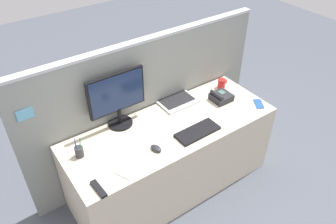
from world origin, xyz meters
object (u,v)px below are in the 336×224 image
(cell_phone_blue_case, at_px, (259,104))
(coffee_mug, at_px, (222,83))
(cell_phone_white_slab, at_px, (125,173))
(pen_cup, at_px, (79,151))
(desktop_monitor, at_px, (117,97))
(laptop, at_px, (174,94))
(tv_remote, at_px, (99,189))
(keyboard_main, at_px, (198,132))
(computer_mouse_right_hand, at_px, (156,148))
(desk_phone, at_px, (221,97))

(cell_phone_blue_case, distance_m, coffee_mug, 0.42)
(cell_phone_white_slab, bearing_deg, pen_cup, 92.35)
(desktop_monitor, height_order, laptop, desktop_monitor)
(pen_cup, xyz_separation_m, cell_phone_white_slab, (0.19, -0.35, -0.04))
(cell_phone_blue_case, distance_m, tv_remote, 1.63)
(cell_phone_white_slab, bearing_deg, coffee_mug, -7.79)
(keyboard_main, relative_size, computer_mouse_right_hand, 3.77)
(desk_phone, distance_m, tv_remote, 1.42)
(desktop_monitor, xyz_separation_m, pen_cup, (-0.43, -0.17, -0.23))
(computer_mouse_right_hand, bearing_deg, cell_phone_blue_case, -13.82)
(laptop, xyz_separation_m, cell_phone_white_slab, (-0.82, -0.55, -0.05))
(pen_cup, bearing_deg, keyboard_main, -18.59)
(pen_cup, bearing_deg, coffee_mug, 3.54)
(desk_phone, relative_size, coffee_mug, 1.58)
(keyboard_main, distance_m, pen_cup, 0.94)
(cell_phone_white_slab, relative_size, coffee_mug, 1.26)
(pen_cup, distance_m, coffee_mug, 1.52)
(pen_cup, bearing_deg, laptop, 11.00)
(desk_phone, xyz_separation_m, cell_phone_white_slab, (-1.17, -0.28, -0.03))
(desk_phone, distance_m, keyboard_main, 0.52)
(desk_phone, relative_size, tv_remote, 1.03)
(laptop, height_order, cell_phone_white_slab, laptop)
(pen_cup, height_order, coffee_mug, pen_cup)
(laptop, distance_m, cell_phone_blue_case, 0.78)
(desktop_monitor, bearing_deg, cell_phone_blue_case, -22.51)
(desk_phone, distance_m, computer_mouse_right_hand, 0.88)
(computer_mouse_right_hand, xyz_separation_m, cell_phone_white_slab, (-0.31, -0.07, -0.01))
(pen_cup, xyz_separation_m, coffee_mug, (1.52, 0.09, -0.00))
(desktop_monitor, bearing_deg, coffee_mug, -4.12)
(desk_phone, xyz_separation_m, keyboard_main, (-0.47, -0.24, -0.03))
(computer_mouse_right_hand, distance_m, tv_remote, 0.54)
(desk_phone, height_order, coffee_mug, desk_phone)
(desktop_monitor, distance_m, cell_phone_white_slab, 0.64)
(pen_cup, bearing_deg, desktop_monitor, 21.58)
(pen_cup, bearing_deg, tv_remote, -94.03)
(pen_cup, relative_size, cell_phone_white_slab, 1.29)
(laptop, height_order, tv_remote, laptop)
(cell_phone_blue_case, bearing_deg, cell_phone_white_slab, -145.71)
(keyboard_main, distance_m, coffee_mug, 0.74)
(computer_mouse_right_hand, height_order, coffee_mug, coffee_mug)
(desk_phone, bearing_deg, cell_phone_blue_case, -45.55)
(computer_mouse_right_hand, height_order, pen_cup, pen_cup)
(desk_phone, distance_m, cell_phone_white_slab, 1.20)
(keyboard_main, height_order, coffee_mug, coffee_mug)
(keyboard_main, distance_m, cell_phone_blue_case, 0.71)
(coffee_mug, bearing_deg, pen_cup, -176.46)
(desk_phone, bearing_deg, tv_remote, -167.39)
(desk_phone, distance_m, pen_cup, 1.36)
(keyboard_main, bearing_deg, laptop, 75.61)
(laptop, xyz_separation_m, coffee_mug, (0.50, -0.10, -0.01))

